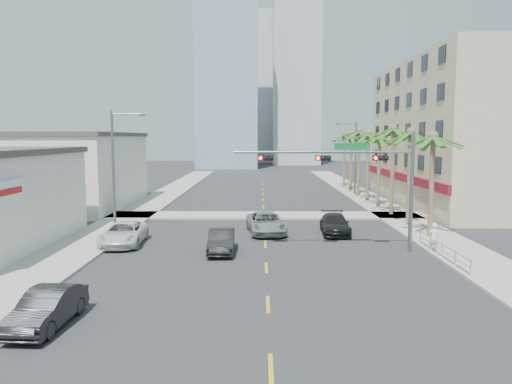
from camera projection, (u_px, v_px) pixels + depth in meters
The scene contains 27 objects.
ground at pixel (267, 290), 23.28m from camera, with size 260.00×260.00×0.00m, color #262628.
sidewalk_right at pixel (403, 219), 43.05m from camera, with size 4.00×120.00×0.15m, color gray.
sidewalk_left at pixel (126, 219), 43.26m from camera, with size 4.00×120.00×0.15m, color gray.
sidewalk_cross at pixel (264, 215), 45.14m from camera, with size 80.00×4.00×0.15m, color gray.
building_right at pixel (474, 134), 52.09m from camera, with size 15.25×28.00×15.00m.
building_left_far at pixel (73, 172), 50.89m from camera, with size 11.00×18.00×7.20m, color beige.
tower_far_left at pixel (227, 64), 115.16m from camera, with size 14.00×14.00×48.00m, color #99B2C6.
tower_far_right at pixel (297, 49), 129.26m from camera, with size 12.00×12.00×60.00m, color #ADADB2.
tower_far_center at pixel (251, 89), 145.26m from camera, with size 16.00×16.00×42.00m, color #ADADB2.
traffic_signal_mast at pixel (360, 171), 30.58m from camera, with size 11.12×0.54×7.20m.
palm_tree_0 at pixel (433, 138), 34.33m from camera, with size 4.80×4.80×7.80m.
palm_tree_1 at pixel (411, 133), 39.46m from camera, with size 4.80×4.80×8.16m.
palm_tree_2 at pixel (394, 130), 44.59m from camera, with size 4.80×4.80×8.52m.
palm_tree_3 at pixel (380, 138), 49.84m from camera, with size 4.80×4.80×7.80m.
palm_tree_4 at pixel (368, 134), 54.97m from camera, with size 4.80×4.80×8.16m.
palm_tree_5 at pixel (359, 132), 60.10m from camera, with size 4.80×4.80×8.52m.
palm_tree_6 at pixel (351, 137), 65.34m from camera, with size 4.80×4.80×7.80m.
palm_tree_7 at pixel (345, 135), 70.47m from camera, with size 4.80×4.80×8.16m.
streetlight_left at pixel (116, 165), 36.74m from camera, with size 2.55×0.25×9.00m.
streetlight_right at pixel (354, 154), 60.40m from camera, with size 2.55×0.25×9.00m.
guardrail at pixel (442, 248), 29.08m from camera, with size 0.08×8.08×1.00m.
car_parked_mid at pixel (47, 308), 18.74m from camera, with size 1.51×4.32×1.43m, color black.
car_parked_far at pixel (124, 234), 33.03m from camera, with size 2.50×5.43×1.51m, color silver.
car_lane_left at pixel (221, 241), 30.79m from camera, with size 1.53×4.40×1.45m, color black.
car_lane_center at pixel (266, 223), 36.98m from camera, with size 2.56×5.54×1.54m, color #B9B8BE.
car_lane_right at pixel (335, 224), 36.83m from camera, with size 2.03×4.99×1.45m, color black.
pedestrian at pixel (434, 237), 30.53m from camera, with size 0.63×0.41×1.73m, color white.
Camera 1 is at (-0.32, -22.64, 7.10)m, focal length 35.00 mm.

